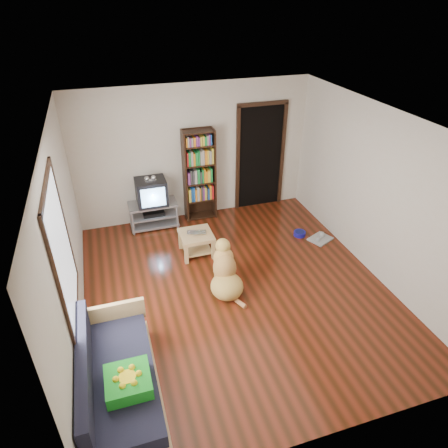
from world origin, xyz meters
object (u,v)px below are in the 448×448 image
object	(u,v)px
dog_bowl	(300,233)
sofa	(117,381)
crt_tv	(151,191)
dog	(225,273)
laptop	(197,234)
coffee_table	(196,240)
grey_rag	(320,239)
tv_stand	(154,214)
green_cushion	(128,382)
bookshelf	(199,171)

from	to	relation	value
dog_bowl	sofa	world-z (taller)	sofa
crt_tv	dog	size ratio (longest dim) A/B	0.59
laptop	coffee_table	size ratio (longest dim) A/B	0.59
laptop	grey_rag	size ratio (longest dim) A/B	0.82
dog_bowl	sofa	xyz separation A→B (m)	(-3.51, -2.47, 0.22)
dog_bowl	tv_stand	bearing A→B (deg)	155.39
grey_rag	sofa	size ratio (longest dim) A/B	0.22
grey_rag	tv_stand	size ratio (longest dim) A/B	0.44
sofa	crt_tv	bearing A→B (deg)	75.07
sofa	coffee_table	distance (m)	2.93
green_cushion	tv_stand	size ratio (longest dim) A/B	0.52
bookshelf	dog	xyz separation A→B (m)	(-0.20, -2.28, -0.71)
tv_stand	coffee_table	xyz separation A→B (m)	(0.56, -1.14, 0.01)
green_cushion	crt_tv	bearing A→B (deg)	77.69
grey_rag	crt_tv	world-z (taller)	crt_tv
green_cushion	tv_stand	xyz separation A→B (m)	(0.85, 3.86, -0.23)
laptop	coffee_table	distance (m)	0.14
sofa	bookshelf	bearing A→B (deg)	62.68
tv_stand	bookshelf	world-z (taller)	bookshelf
laptop	bookshelf	xyz separation A→B (m)	(0.39, 1.26, 0.59)
dog_bowl	tv_stand	distance (m)	2.80
laptop	sofa	distance (m)	2.90
grey_rag	bookshelf	bearing A→B (deg)	141.40
coffee_table	sofa	bearing A→B (deg)	-121.57
tv_stand	sofa	bearing A→B (deg)	-105.02
dog_bowl	crt_tv	bearing A→B (deg)	154.99
laptop	coffee_table	world-z (taller)	laptop
dog	laptop	bearing A→B (deg)	100.42
grey_rag	sofa	xyz separation A→B (m)	(-3.81, -2.22, 0.25)
green_cushion	bookshelf	distance (m)	4.38
sofa	coffee_table	world-z (taller)	sofa
green_cushion	grey_rag	bearing A→B (deg)	33.67
dog_bowl	coffee_table	size ratio (longest dim) A/B	0.40
laptop	bookshelf	size ratio (longest dim) A/B	0.18
crt_tv	sofa	bearing A→B (deg)	-104.93
dog_bowl	bookshelf	world-z (taller)	bookshelf
dog_bowl	tv_stand	size ratio (longest dim) A/B	0.24
crt_tv	dog	bearing A→B (deg)	-71.36
tv_stand	dog	xyz separation A→B (m)	(0.75, -2.19, 0.02)
tv_stand	crt_tv	xyz separation A→B (m)	(0.00, 0.02, 0.47)
green_cushion	dog_bowl	distance (m)	4.35
bookshelf	grey_rag	bearing A→B (deg)	-38.60
tv_stand	bookshelf	bearing A→B (deg)	5.63
laptop	tv_stand	bearing A→B (deg)	130.22
bookshelf	coffee_table	bearing A→B (deg)	-107.65
crt_tv	coffee_table	size ratio (longest dim) A/B	1.05
tv_stand	crt_tv	bearing A→B (deg)	90.00
laptop	green_cushion	bearing A→B (deg)	-102.91
tv_stand	coffee_table	bearing A→B (deg)	-63.87
tv_stand	laptop	bearing A→B (deg)	-64.45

